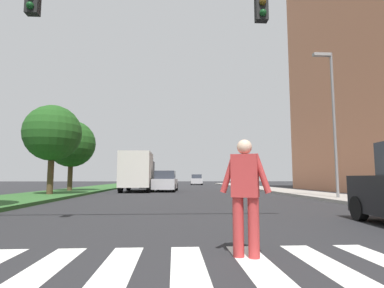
{
  "coord_description": "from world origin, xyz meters",
  "views": [
    {
      "loc": [
        -0.19,
        4.57,
        1.13
      ],
      "look_at": [
        0.7,
        20.0,
        2.82
      ],
      "focal_mm": 28.84,
      "sensor_mm": 36.0,
      "label": 1
    }
  ],
  "objects_px": {
    "tree_distant": "(71,144)",
    "pedestrian_performer": "(245,191)",
    "sedan_midblock": "(165,182)",
    "street_lamp_right": "(332,110)",
    "truck_box_delivery": "(138,171)",
    "sedan_far_horizon": "(197,180)",
    "tree_far": "(53,133)",
    "traffic_light_gantry": "(31,28)",
    "sedan_distant": "(149,180)"
  },
  "relations": [
    {
      "from": "pedestrian_performer",
      "to": "truck_box_delivery",
      "type": "xyz_separation_m",
      "value": [
        -4.0,
        21.02,
        0.7
      ]
    },
    {
      "from": "tree_distant",
      "to": "sedan_far_horizon",
      "type": "relative_size",
      "value": 1.17
    },
    {
      "from": "street_lamp_right",
      "to": "truck_box_delivery",
      "type": "relative_size",
      "value": 1.21
    },
    {
      "from": "street_lamp_right",
      "to": "truck_box_delivery",
      "type": "xyz_separation_m",
      "value": [
        -11.06,
        10.35,
        -2.96
      ]
    },
    {
      "from": "tree_far",
      "to": "traffic_light_gantry",
      "type": "height_order",
      "value": "traffic_light_gantry"
    },
    {
      "from": "pedestrian_performer",
      "to": "sedan_midblock",
      "type": "relative_size",
      "value": 0.36
    },
    {
      "from": "tree_distant",
      "to": "sedan_midblock",
      "type": "xyz_separation_m",
      "value": [
        7.21,
        1.69,
        -2.94
      ]
    },
    {
      "from": "traffic_light_gantry",
      "to": "sedan_distant",
      "type": "relative_size",
      "value": 2.2
    },
    {
      "from": "pedestrian_performer",
      "to": "sedan_far_horizon",
      "type": "xyz_separation_m",
      "value": [
        2.56,
        45.13,
        -0.17
      ]
    },
    {
      "from": "street_lamp_right",
      "to": "sedan_far_horizon",
      "type": "bearing_deg",
      "value": 97.45
    },
    {
      "from": "sedan_far_horizon",
      "to": "truck_box_delivery",
      "type": "height_order",
      "value": "truck_box_delivery"
    },
    {
      "from": "tree_distant",
      "to": "street_lamp_right",
      "type": "xyz_separation_m",
      "value": [
        16.03,
        -8.96,
        0.88
      ]
    },
    {
      "from": "traffic_light_gantry",
      "to": "street_lamp_right",
      "type": "distance_m",
      "value": 14.11
    },
    {
      "from": "street_lamp_right",
      "to": "truck_box_delivery",
      "type": "bearing_deg",
      "value": 136.9
    },
    {
      "from": "pedestrian_performer",
      "to": "truck_box_delivery",
      "type": "relative_size",
      "value": 0.27
    },
    {
      "from": "sedan_distant",
      "to": "sedan_far_horizon",
      "type": "height_order",
      "value": "sedan_distant"
    },
    {
      "from": "sedan_distant",
      "to": "tree_far",
      "type": "bearing_deg",
      "value": -106.68
    },
    {
      "from": "tree_distant",
      "to": "traffic_light_gantry",
      "type": "bearing_deg",
      "value": -74.7
    },
    {
      "from": "sedan_midblock",
      "to": "sedan_distant",
      "type": "relative_size",
      "value": 1.09
    },
    {
      "from": "street_lamp_right",
      "to": "sedan_distant",
      "type": "xyz_separation_m",
      "value": [
        -10.88,
        19.41,
        -3.78
      ]
    },
    {
      "from": "sedan_midblock",
      "to": "tree_far",
      "type": "bearing_deg",
      "value": -134.89
    },
    {
      "from": "tree_distant",
      "to": "traffic_light_gantry",
      "type": "relative_size",
      "value": 0.57
    },
    {
      "from": "tree_distant",
      "to": "sedan_midblock",
      "type": "bearing_deg",
      "value": 13.19
    },
    {
      "from": "pedestrian_performer",
      "to": "sedan_midblock",
      "type": "xyz_separation_m",
      "value": [
        -1.75,
        21.32,
        -0.15
      ]
    },
    {
      "from": "sedan_far_horizon",
      "to": "truck_box_delivery",
      "type": "distance_m",
      "value": 25.0
    },
    {
      "from": "pedestrian_performer",
      "to": "truck_box_delivery",
      "type": "bearing_deg",
      "value": 100.77
    },
    {
      "from": "tree_distant",
      "to": "pedestrian_performer",
      "type": "xyz_separation_m",
      "value": [
        8.96,
        -19.63,
        -2.79
      ]
    },
    {
      "from": "tree_distant",
      "to": "pedestrian_performer",
      "type": "bearing_deg",
      "value": -65.46
    },
    {
      "from": "tree_distant",
      "to": "sedan_distant",
      "type": "bearing_deg",
      "value": 63.8
    },
    {
      "from": "street_lamp_right",
      "to": "pedestrian_performer",
      "type": "xyz_separation_m",
      "value": [
        -7.07,
        -10.67,
        -3.66
      ]
    },
    {
      "from": "street_lamp_right",
      "to": "tree_distant",
      "type": "bearing_deg",
      "value": 150.79
    },
    {
      "from": "tree_far",
      "to": "pedestrian_performer",
      "type": "xyz_separation_m",
      "value": [
        8.46,
        -14.59,
        -2.89
      ]
    },
    {
      "from": "tree_distant",
      "to": "traffic_light_gantry",
      "type": "xyz_separation_m",
      "value": [
        4.79,
        -17.49,
        0.66
      ]
    },
    {
      "from": "tree_distant",
      "to": "sedan_far_horizon",
      "type": "distance_m",
      "value": 28.14
    },
    {
      "from": "tree_far",
      "to": "traffic_light_gantry",
      "type": "bearing_deg",
      "value": -71.01
    },
    {
      "from": "tree_far",
      "to": "traffic_light_gantry",
      "type": "distance_m",
      "value": 13.18
    },
    {
      "from": "sedan_midblock",
      "to": "truck_box_delivery",
      "type": "distance_m",
      "value": 2.42
    },
    {
      "from": "pedestrian_performer",
      "to": "traffic_light_gantry",
      "type": "bearing_deg",
      "value": 152.86
    },
    {
      "from": "sedan_distant",
      "to": "truck_box_delivery",
      "type": "relative_size",
      "value": 0.69
    },
    {
      "from": "tree_far",
      "to": "sedan_midblock",
      "type": "xyz_separation_m",
      "value": [
        6.71,
        6.73,
        -3.04
      ]
    },
    {
      "from": "pedestrian_performer",
      "to": "sedan_far_horizon",
      "type": "distance_m",
      "value": 45.2
    },
    {
      "from": "tree_distant",
      "to": "street_lamp_right",
      "type": "relative_size",
      "value": 0.72
    },
    {
      "from": "pedestrian_performer",
      "to": "tree_distant",
      "type": "bearing_deg",
      "value": 114.54
    },
    {
      "from": "tree_far",
      "to": "sedan_midblock",
      "type": "relative_size",
      "value": 1.15
    },
    {
      "from": "tree_far",
      "to": "pedestrian_performer",
      "type": "relative_size",
      "value": 3.19
    },
    {
      "from": "tree_far",
      "to": "truck_box_delivery",
      "type": "xyz_separation_m",
      "value": [
        4.46,
        6.44,
        -2.19
      ]
    },
    {
      "from": "tree_distant",
      "to": "truck_box_delivery",
      "type": "relative_size",
      "value": 0.87
    },
    {
      "from": "traffic_light_gantry",
      "to": "pedestrian_performer",
      "type": "relative_size",
      "value": 5.57
    },
    {
      "from": "tree_distant",
      "to": "pedestrian_performer",
      "type": "relative_size",
      "value": 3.19
    },
    {
      "from": "tree_distant",
      "to": "sedan_distant",
      "type": "xyz_separation_m",
      "value": [
        5.14,
        10.45,
        -2.9
      ]
    }
  ]
}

